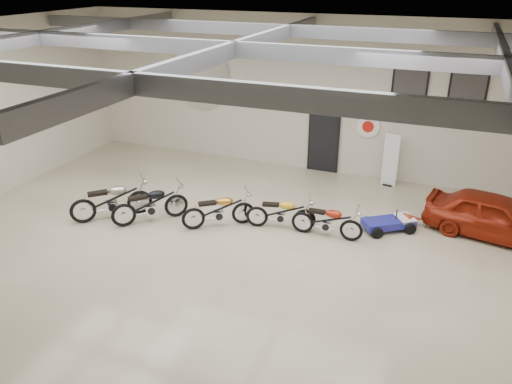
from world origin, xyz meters
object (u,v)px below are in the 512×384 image
at_px(motorcycle_red, 327,220).
at_px(motorcycle_silver, 111,200).
at_px(motorcycle_yellow, 281,212).
at_px(motorcycle_gold, 218,209).
at_px(vintage_car, 494,216).
at_px(go_kart, 394,220).
at_px(banner_stand, 391,159).
at_px(motorcycle_black, 150,204).

bearing_deg(motorcycle_red, motorcycle_silver, -169.73).
relative_size(motorcycle_silver, motorcycle_yellow, 1.20).
xyz_separation_m(motorcycle_gold, vintage_car, (6.66, 2.10, 0.08)).
bearing_deg(vintage_car, motorcycle_silver, 116.61).
bearing_deg(go_kart, motorcycle_silver, 161.04).
distance_m(motorcycle_yellow, motorcycle_red, 1.22).
bearing_deg(banner_stand, go_kart, -70.54).
height_order(motorcycle_silver, motorcycle_red, motorcycle_silver).
bearing_deg(motorcycle_gold, motorcycle_red, -25.92).
bearing_deg(motorcycle_yellow, banner_stand, 46.54).
distance_m(motorcycle_gold, motorcycle_red, 2.82).
height_order(motorcycle_black, motorcycle_gold, motorcycle_black).
xyz_separation_m(motorcycle_yellow, motorcycle_red, (1.22, -0.01, 0.00)).
bearing_deg(vintage_car, motorcycle_gold, 118.05).
bearing_deg(motorcycle_yellow, vintage_car, 3.05).
relative_size(motorcycle_silver, motorcycle_red, 1.19).
xyz_separation_m(motorcycle_gold, go_kart, (4.30, 1.52, -0.20)).
distance_m(motorcycle_silver, motorcycle_yellow, 4.59).
distance_m(motorcycle_gold, go_kart, 4.56).
height_order(banner_stand, motorcycle_black, banner_stand).
relative_size(motorcycle_red, vintage_car, 0.54).
xyz_separation_m(banner_stand, motorcycle_yellow, (-2.20, -3.92, -0.41)).
distance_m(motorcycle_red, go_kart, 1.84).
bearing_deg(go_kart, motorcycle_black, 161.84).
xyz_separation_m(motorcycle_silver, motorcycle_yellow, (4.43, 1.17, -0.09)).
distance_m(banner_stand, motorcycle_black, 7.40).
distance_m(motorcycle_yellow, vintage_car, 5.35).
height_order(motorcycle_black, motorcycle_yellow, motorcycle_black).
relative_size(motorcycle_black, motorcycle_yellow, 1.14).
relative_size(banner_stand, motorcycle_red, 0.98).
xyz_separation_m(motorcycle_black, vintage_car, (8.47, 2.52, 0.04)).
bearing_deg(banner_stand, motorcycle_black, -130.05).
height_order(motorcycle_gold, go_kart, motorcycle_gold).
bearing_deg(motorcycle_black, motorcycle_gold, -32.95).
distance_m(go_kart, vintage_car, 2.44).
bearing_deg(motorcycle_red, vintage_car, 20.85).
bearing_deg(motorcycle_black, banner_stand, -4.80).
xyz_separation_m(motorcycle_silver, vintage_car, (9.54, 2.75, 0.01)).
bearing_deg(motorcycle_black, motorcycle_yellow, -30.31).
relative_size(motorcycle_black, go_kart, 1.24).
bearing_deg(motorcycle_yellow, motorcycle_gold, -175.48).
relative_size(motorcycle_yellow, motorcycle_red, 1.00).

